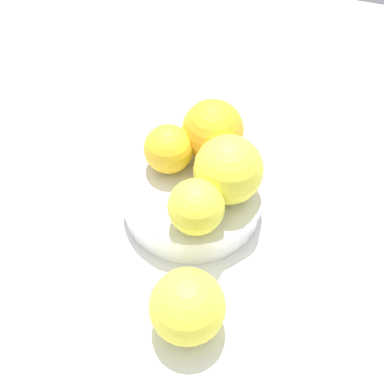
% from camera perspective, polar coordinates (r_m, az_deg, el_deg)
% --- Properties ---
extents(ground_plane, '(1.10, 1.10, 0.02)m').
position_cam_1_polar(ground_plane, '(0.65, -0.00, -2.00)').
color(ground_plane, white).
extents(fruit_bowl, '(0.18, 0.18, 0.05)m').
position_cam_1_polar(fruit_bowl, '(0.62, -0.00, -0.32)').
color(fruit_bowl, white).
rests_on(fruit_bowl, ground_plane).
extents(orange_in_bowl_0, '(0.06, 0.06, 0.06)m').
position_cam_1_polar(orange_in_bowl_0, '(0.60, -2.75, 5.00)').
color(orange_in_bowl_0, yellow).
rests_on(orange_in_bowl_0, fruit_bowl).
extents(orange_in_bowl_1, '(0.06, 0.06, 0.06)m').
position_cam_1_polar(orange_in_bowl_1, '(0.54, 0.48, -1.73)').
color(orange_in_bowl_1, yellow).
rests_on(orange_in_bowl_1, fruit_bowl).
extents(orange_in_bowl_2, '(0.08, 0.08, 0.08)m').
position_cam_1_polar(orange_in_bowl_2, '(0.61, 2.42, 7.15)').
color(orange_in_bowl_2, '#F9A823').
rests_on(orange_in_bowl_2, fruit_bowl).
extents(orange_in_bowl_3, '(0.08, 0.08, 0.08)m').
position_cam_1_polar(orange_in_bowl_3, '(0.57, 4.29, 2.70)').
color(orange_in_bowl_3, yellow).
rests_on(orange_in_bowl_3, fruit_bowl).
extents(orange_loose_0, '(0.08, 0.08, 0.08)m').
position_cam_1_polar(orange_loose_0, '(0.52, -0.55, -13.13)').
color(orange_loose_0, yellow).
rests_on(orange_loose_0, ground_plane).
extents(folded_napkin, '(0.18, 0.18, 0.00)m').
position_cam_1_polar(folded_napkin, '(0.84, -10.23, 13.42)').
color(folded_napkin, white).
rests_on(folded_napkin, ground_plane).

